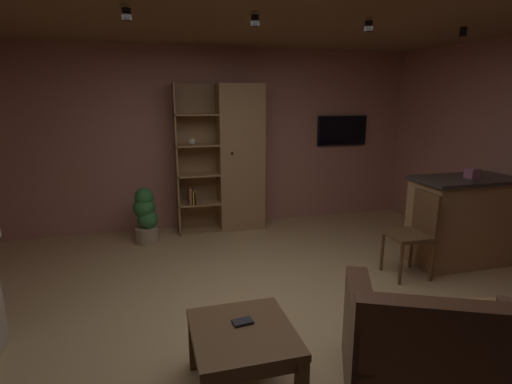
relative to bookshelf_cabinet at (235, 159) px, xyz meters
name	(u,v)px	position (x,y,z in m)	size (l,w,h in m)	color
floor	(268,321)	(-0.28, -2.58, -1.03)	(6.19, 5.64, 0.02)	tan
wall_back	(212,139)	(-0.28, 0.27, 0.26)	(6.31, 0.06, 2.57)	#AD7060
window_pane_back	(198,141)	(-0.48, 0.24, 0.25)	(0.60, 0.01, 0.72)	white
bookshelf_cabinet	(235,159)	(0.00, 0.00, 0.00)	(1.24, 0.41, 2.07)	#997047
kitchen_bar_counter	(471,219)	(2.36, -1.95, -0.52)	(1.43, 0.62, 1.01)	#997047
tissue_box	(472,173)	(2.26, -1.98, 0.04)	(0.12, 0.12, 0.11)	#995972
leather_couch	(489,363)	(0.73, -3.87, -0.71)	(1.85, 1.47, 0.84)	#4C2D1E
coffee_table	(243,342)	(-0.68, -3.33, -0.67)	(0.64, 0.70, 0.44)	brown
table_book_0	(243,322)	(-0.67, -3.26, -0.57)	(0.13, 0.08, 0.02)	black
dining_chair	(416,228)	(1.49, -2.11, -0.49)	(0.44, 0.44, 0.92)	brown
potted_floor_plant	(146,215)	(-1.27, -0.29, -0.65)	(0.32, 0.34, 0.74)	#9E896B
wall_mounted_tv	(342,131)	(1.78, 0.21, 0.35)	(0.82, 0.06, 0.46)	black
track_light_spot_1	(127,14)	(-1.29, -2.08, 1.48)	(0.07, 0.07, 0.09)	black
track_light_spot_2	(255,21)	(-0.26, -2.09, 1.48)	(0.07, 0.07, 0.09)	black
track_light_spot_3	(369,26)	(0.79, -2.11, 1.48)	(0.07, 0.07, 0.09)	black
track_light_spot_4	(463,32)	(1.86, -2.06, 1.48)	(0.07, 0.07, 0.09)	black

